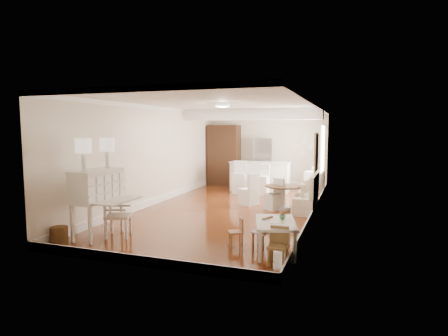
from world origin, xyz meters
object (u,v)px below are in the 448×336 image
Objects in this scene: kids_chair_a at (236,232)px; breakfast_counter at (260,177)px; wicker_basket at (59,235)px; pantry_cabinet at (224,155)px; secretary_bureau at (98,203)px; kids_table at (275,237)px; kids_chair_c at (278,246)px; kids_chair_b at (262,232)px; gustavian_armchair at (118,215)px; bar_stool_left at (239,177)px; fridge at (272,163)px; sideboard at (314,182)px; slip_chair_near at (274,194)px; bar_stool_right at (262,180)px; slip_chair_far at (249,189)px; dining_table at (283,198)px.

kids_chair_a is 6.16m from breakfast_counter.
wicker_basket is 0.61× the size of kids_chair_a.
pantry_cabinet reaches higher than breakfast_counter.
secretary_bureau reaches higher than kids_table.
kids_chair_b is at bearing 121.10° from kids_chair_c.
gustavian_armchair is 1.13m from wicker_basket.
bar_stool_left is (-0.58, -0.56, 0.03)m from breakfast_counter.
breakfast_counter is 1.14× the size of fridge.
secretary_bureau is 3.57m from kids_table.
fridge is 1.98m from sideboard.
bar_stool_left reaches higher than kids_chair_a.
kids_chair_c is at bearing -39.93° from slip_chair_near.
kids_chair_b is at bearing -74.22° from bar_stool_right.
kids_chair_a is at bearing 39.25° from slip_chair_far.
secretary_bureau is 6.67m from breakfast_counter.
kids_chair_c is (4.10, 0.23, 0.15)m from wicker_basket.
kids_table is (3.18, 0.04, -0.16)m from gustavian_armchair.
bar_stool_left is at bearing -134.61° from kids_chair_b.
fridge is at bearing 103.99° from kids_chair_c.
kids_chair_a is 0.29× the size of fridge.
slip_chair_far is 0.51× the size of fridge.
dining_table is 0.47× the size of breakfast_counter.
dining_table is (3.04, 3.73, -0.35)m from secretary_bureau.
slip_chair_near is at bearing 102.03° from kids_table.
slip_chair_far is at bearing 112.29° from kids_chair_c.
bar_stool_left is at bearing 131.21° from dining_table.
slip_chair_near is at bearing 53.48° from wicker_basket.
gustavian_armchair is at bearing 172.15° from kids_chair_c.
sideboard is (3.59, 6.50, -0.29)m from secretary_bureau.
kids_chair_a is 0.85× the size of kids_chair_c.
kids_chair_c is at bearing -74.05° from bar_stool_left.
fridge is (-1.60, 7.29, 0.62)m from kids_table.
gustavian_armchair is at bearing -179.27° from kids_table.
kids_chair_b is 0.73× the size of sideboard.
bar_stool_left reaches higher than wicker_basket.
sideboard is (0.04, 6.31, 0.11)m from kids_table.
slip_chair_near is 0.92× the size of slip_chair_far.
slip_chair_far is 4.00m from pantry_cabinet.
bar_stool_right is (-0.00, 1.65, 0.05)m from slip_chair_far.
breakfast_counter is (2.15, 7.06, 0.35)m from wicker_basket.
secretary_bureau is at bearing -111.50° from kids_chair_a.
dining_table is at bearing 45.24° from slip_chair_near.
fridge is at bearing 157.68° from kids_chair_a.
sideboard is at bearing -47.65° from gustavian_armchair.
kids_chair_c is 7.10m from breakfast_counter.
kids_chair_c is at bearing -71.95° from bar_stool_right.
secretary_bureau is 1.26× the size of bar_stool_left.
bar_stool_left is 2.08m from pantry_cabinet.
gustavian_armchair is 0.78× the size of kids_table.
slip_chair_near is at bearing -54.18° from pantry_cabinet.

